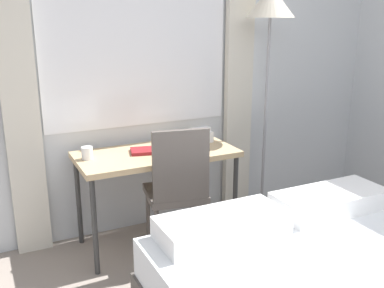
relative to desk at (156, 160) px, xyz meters
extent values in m
cube|color=silver|center=(0.14, 0.36, 0.69)|extent=(5.14, 0.05, 2.70)
cube|color=white|center=(0.00, 0.33, 0.94)|extent=(1.45, 0.01, 1.50)
cube|color=beige|center=(-0.87, 0.29, 0.64)|extent=(0.24, 0.06, 2.60)
cube|color=beige|center=(0.87, 0.29, 0.64)|extent=(0.24, 0.06, 2.60)
cube|color=tan|center=(0.00, 0.00, 0.04)|extent=(1.15, 0.56, 0.04)
cylinder|color=#333333|center=(-0.54, -0.24, -0.32)|extent=(0.04, 0.04, 0.68)
cylinder|color=#333333|center=(0.54, -0.24, -0.32)|extent=(0.04, 0.04, 0.68)
cylinder|color=#333333|center=(-0.54, 0.24, -0.32)|extent=(0.04, 0.04, 0.68)
cylinder|color=#333333|center=(0.54, 0.24, -0.32)|extent=(0.04, 0.04, 0.68)
cube|color=#59514C|center=(0.06, -0.20, -0.20)|extent=(0.47, 0.47, 0.05)
cube|color=#59514C|center=(0.03, -0.38, 0.07)|extent=(0.38, 0.11, 0.48)
cylinder|color=#59514C|center=(-0.14, -0.34, -0.44)|extent=(0.03, 0.03, 0.43)
cylinder|color=#59514C|center=(0.19, -0.40, -0.44)|extent=(0.03, 0.03, 0.43)
cylinder|color=#59514C|center=(-0.08, 0.00, -0.44)|extent=(0.03, 0.03, 0.43)
cylinder|color=#59514C|center=(0.26, -0.06, -0.44)|extent=(0.03, 0.03, 0.43)
cube|color=white|center=(-0.01, -0.99, -0.08)|extent=(0.71, 0.32, 0.12)
cube|color=white|center=(0.75, -0.99, -0.08)|extent=(0.71, 0.32, 0.12)
cylinder|color=#4C4C51|center=(0.97, 0.03, -0.64)|extent=(0.26, 0.26, 0.03)
cylinder|color=gray|center=(0.97, 0.03, 0.19)|extent=(0.02, 0.02, 1.63)
cone|color=beige|center=(0.97, 0.03, 1.11)|extent=(0.38, 0.38, 0.23)
cube|color=white|center=(0.43, 0.13, 0.10)|extent=(0.13, 0.19, 0.08)
cube|color=white|center=(0.43, 0.13, 0.16)|extent=(0.15, 0.07, 0.02)
cube|color=maroon|center=(-0.07, 0.02, 0.08)|extent=(0.25, 0.21, 0.02)
cube|color=white|center=(-0.07, 0.02, 0.08)|extent=(0.24, 0.20, 0.01)
cylinder|color=white|center=(-0.49, 0.04, 0.11)|extent=(0.08, 0.08, 0.09)
camera|label=1|loc=(-1.13, -2.91, 1.03)|focal=42.00mm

